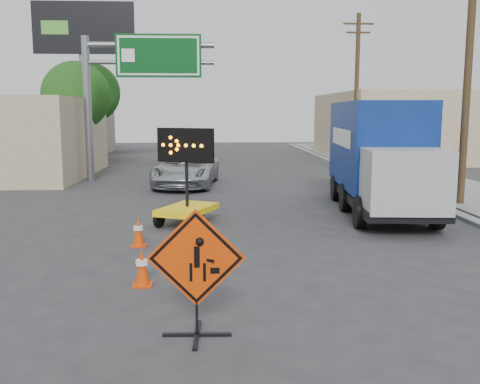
{
  "coord_description": "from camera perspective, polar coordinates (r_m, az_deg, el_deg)",
  "views": [
    {
      "loc": [
        -0.64,
        -7.95,
        3.32
      ],
      "look_at": [
        -0.03,
        3.76,
        1.55
      ],
      "focal_mm": 40.0,
      "sensor_mm": 36.0,
      "label": 1
    }
  ],
  "objects": [
    {
      "name": "sidewalk_right",
      "position": [
        25.3,
        20.64,
        0.67
      ],
      "size": [
        4.0,
        60.0,
        0.15
      ],
      "primitive_type": "cube",
      "color": "gray",
      "rests_on": "ground"
    },
    {
      "name": "pickup_truck",
      "position": [
        24.06,
        -5.76,
        2.43
      ],
      "size": [
        3.06,
        5.67,
        1.51
      ],
      "primitive_type": "imported",
      "rotation": [
        0.0,
        0.0,
        -0.1
      ],
      "color": "#B5B8BD",
      "rests_on": "ground"
    },
    {
      "name": "tree_left_near",
      "position": [
        30.85,
        -17.07,
        9.79
      ],
      "size": [
        3.71,
        3.71,
        6.03
      ],
      "color": "#4B3620",
      "rests_on": "ground"
    },
    {
      "name": "ground",
      "position": [
        8.64,
        1.53,
        -14.01
      ],
      "size": [
        100.0,
        100.0,
        0.0
      ],
      "primitive_type": "plane",
      "color": "#2D2D30",
      "rests_on": "ground"
    },
    {
      "name": "box_truck",
      "position": [
        18.21,
        14.61,
        3.05
      ],
      "size": [
        2.97,
        7.83,
        3.64
      ],
      "rotation": [
        0.0,
        0.0,
        -0.09
      ],
      "color": "black",
      "rests_on": "ground"
    },
    {
      "name": "building_right_far",
      "position": [
        40.34,
        16.87,
        6.78
      ],
      "size": [
        10.0,
        14.0,
        4.6
      ],
      "primitive_type": "cube",
      "color": "#C9B991",
      "rests_on": "ground"
    },
    {
      "name": "cone_b",
      "position": [
        13.51,
        -10.8,
        -4.2
      ],
      "size": [
        0.4,
        0.4,
        0.73
      ],
      "rotation": [
        0.0,
        0.0,
        -0.07
      ],
      "color": "#D83804",
      "rests_on": "ground"
    },
    {
      "name": "curb_right",
      "position": [
        24.47,
        15.7,
        0.62
      ],
      "size": [
        0.4,
        60.0,
        0.12
      ],
      "primitive_type": "cube",
      "color": "gray",
      "rests_on": "ground"
    },
    {
      "name": "storefront_left_far",
      "position": [
        44.35,
        -22.06,
        6.52
      ],
      "size": [
        12.0,
        10.0,
        4.4
      ],
      "primitive_type": "cube",
      "color": "gray",
      "rests_on": "ground"
    },
    {
      "name": "utility_pole_near",
      "position": [
        19.97,
        23.15,
        11.83
      ],
      "size": [
        1.8,
        0.26,
        9.0
      ],
      "color": "#4B3620",
      "rests_on": "ground"
    },
    {
      "name": "billboard",
      "position": [
        34.92,
        -16.31,
        14.89
      ],
      "size": [
        6.1,
        0.54,
        9.85
      ],
      "color": "slate",
      "rests_on": "ground"
    },
    {
      "name": "highway_gantry",
      "position": [
        26.24,
        -11.59,
        12.25
      ],
      "size": [
        6.18,
        0.38,
        6.9
      ],
      "color": "slate",
      "rests_on": "ground"
    },
    {
      "name": "arrow_board",
      "position": [
        15.86,
        -5.66,
        -1.18
      ],
      "size": [
        1.92,
        2.32,
        2.85
      ],
      "rotation": [
        0.0,
        0.0,
        -0.43
      ],
      "color": "yellow",
      "rests_on": "ground"
    },
    {
      "name": "construction_sign",
      "position": [
        7.93,
        -4.69,
        -8.34
      ],
      "size": [
        1.46,
        1.03,
        1.93
      ],
      "rotation": [
        0.0,
        0.0,
        -0.04
      ],
      "color": "black",
      "rests_on": "ground"
    },
    {
      "name": "cone_a",
      "position": [
        10.5,
        -10.41,
        -7.91
      ],
      "size": [
        0.38,
        0.38,
        0.73
      ],
      "rotation": [
        0.0,
        0.0,
        0.02
      ],
      "color": "#D83804",
      "rests_on": "ground"
    },
    {
      "name": "cone_c",
      "position": [
        15.97,
        -5.7,
        -2.29
      ],
      "size": [
        0.4,
        0.4,
        0.64
      ],
      "rotation": [
        0.0,
        0.0,
        -0.26
      ],
      "color": "#D83804",
      "rests_on": "ground"
    },
    {
      "name": "tree_left_far",
      "position": [
        38.88,
        -15.68,
        10.16
      ],
      "size": [
        4.1,
        4.1,
        6.66
      ],
      "color": "#4B3620",
      "rests_on": "ground"
    },
    {
      "name": "utility_pole_far",
      "position": [
        33.13,
        12.33,
        10.76
      ],
      "size": [
        1.8,
        0.26,
        9.0
      ],
      "color": "#4B3620",
      "rests_on": "ground"
    }
  ]
}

